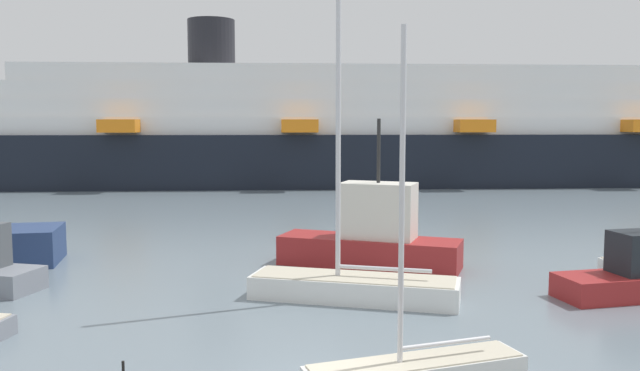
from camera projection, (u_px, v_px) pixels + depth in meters
The scene contains 5 objects.
sailboat_1 at pixel (354, 282), 22.10m from camera, with size 7.34×3.56×13.61m.
sailboat_4 at pixel (416, 365), 15.10m from camera, with size 5.42×2.86×8.20m.
fishing_boat_0 at pixel (639, 274), 22.48m from camera, with size 5.90×3.11×4.26m.
fishing_boat_3 at pixel (373, 237), 27.17m from camera, with size 7.87×4.57×6.21m.
cruise_ship at pixel (376, 132), 64.37m from camera, with size 90.54×18.29×15.92m.
Camera 1 is at (0.02, -14.24, 6.05)m, focal length 36.36 mm.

